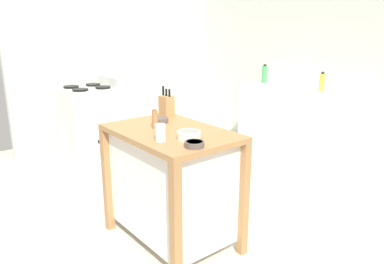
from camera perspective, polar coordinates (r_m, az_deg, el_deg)
ground_plane at (r=3.19m, az=-3.21°, el=-14.41°), size 6.02×6.02×0.00m
wall_back at (r=4.68m, az=22.85°, el=10.96°), size 5.02×0.10×2.60m
wall_left at (r=5.40m, az=-10.92°, el=12.40°), size 0.10×3.11×2.60m
kitchen_island at (r=2.79m, az=-3.24°, el=-7.52°), size 0.98×0.66×0.89m
knife_block at (r=3.06m, az=-3.96°, el=4.11°), size 0.11×0.09×0.25m
bowl_ceramic_wide at (r=2.43m, az=-0.50°, el=-0.47°), size 0.16×0.16×0.05m
bowl_stoneware_deep at (r=2.87m, az=-4.92°, el=1.88°), size 0.12×0.12×0.04m
bowl_ceramic_small at (r=2.28m, az=0.37°, el=-1.85°), size 0.13×0.13×0.04m
drinking_cup at (r=2.39m, az=-4.92°, el=-0.13°), size 0.07×0.07×0.11m
pepper_grinder at (r=2.69m, az=-5.76°, el=2.15°), size 0.04×0.04×0.16m
trash_bin at (r=3.43m, az=-10.63°, el=-6.49°), size 0.36×0.28×0.63m
sink_counter at (r=4.67m, az=16.45°, el=0.99°), size 1.52×0.60×0.90m
sink_faucet at (r=4.68m, az=17.99°, el=7.88°), size 0.02×0.02×0.22m
bottle_hand_soap at (r=4.49m, az=19.47°, el=7.31°), size 0.06×0.06×0.22m
bottle_spray_cleaner at (r=4.96m, az=11.17°, el=8.79°), size 0.07×0.07×0.24m
stove at (r=4.70m, az=-15.50°, el=1.23°), size 0.60×0.60×1.02m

